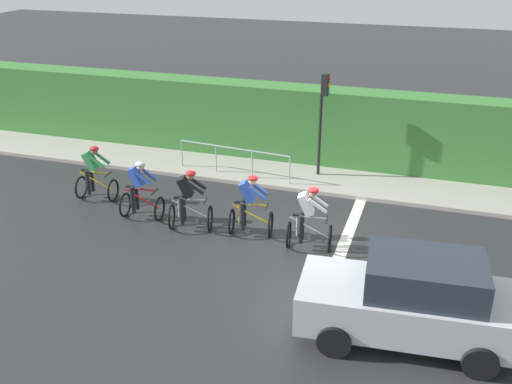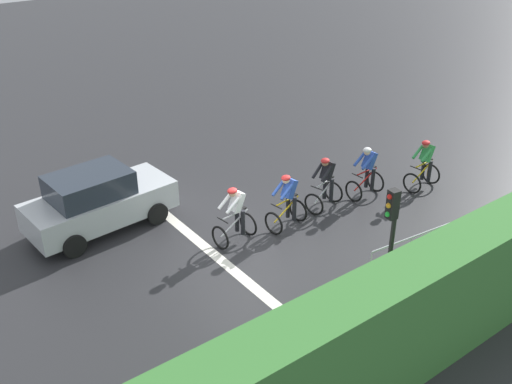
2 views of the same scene
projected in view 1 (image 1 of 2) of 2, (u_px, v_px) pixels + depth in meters
name	position (u px, v px, depth m)	size (l,w,h in m)	color
ground_plane	(308.00, 240.00, 15.04)	(80.00, 80.00, 0.00)	#28282B
sidewalk_kerb	(279.00, 171.00, 19.27)	(2.80, 24.17, 0.12)	#9E998E
stone_wall_low	(286.00, 155.00, 19.97)	(0.44, 24.17, 0.55)	tan
hedge_wall	(289.00, 124.00, 19.82)	(1.10, 24.17, 2.59)	#387533
road_marking_stop_line	(344.00, 245.00, 14.78)	(7.00, 0.30, 0.01)	silver
cyclist_lead	(94.00, 174.00, 17.00)	(0.76, 1.13, 1.66)	black
cyclist_second	(139.00, 191.00, 15.87)	(0.74, 1.12, 1.66)	black
cyclist_mid	(188.00, 202.00, 15.26)	(0.90, 1.20, 1.66)	black
cyclist_fourth	(249.00, 207.00, 14.97)	(0.83, 1.17, 1.66)	black
cyclist_trailing	(308.00, 220.00, 14.29)	(0.81, 1.15, 1.66)	black
car_silver	(412.00, 300.00, 11.03)	(2.13, 4.22, 1.76)	#B7BCC1
traffic_light_near_crossing	(323.00, 111.00, 17.96)	(0.22, 0.31, 3.34)	black
pedestrian_railing_kerbside	(234.00, 154.00, 18.54)	(0.45, 3.81, 1.03)	#999EA3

